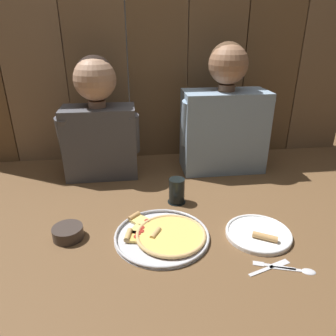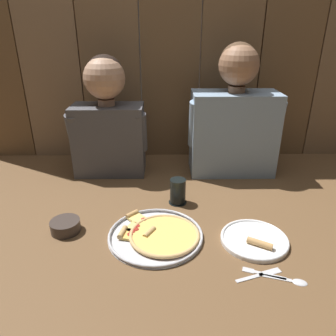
{
  "view_description": "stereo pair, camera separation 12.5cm",
  "coord_description": "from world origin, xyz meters",
  "px_view_note": "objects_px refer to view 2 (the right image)",
  "views": [
    {
      "loc": [
        -0.16,
        -1.03,
        0.7
      ],
      "look_at": [
        -0.02,
        0.1,
        0.18
      ],
      "focal_mm": 33.86,
      "sensor_mm": 36.0,
      "label": 1
    },
    {
      "loc": [
        -0.04,
        -1.04,
        0.7
      ],
      "look_at": [
        -0.02,
        0.1,
        0.18
      ],
      "focal_mm": 33.86,
      "sensor_mm": 36.0,
      "label": 2
    }
  ],
  "objects_px": {
    "diner_left": "(108,118)",
    "pizza_tray": "(158,235)",
    "diner_right": "(234,117)",
    "dinner_plate": "(254,239)",
    "dipping_bowl": "(65,225)",
    "drinking_glass": "(178,191)"
  },
  "relations": [
    {
      "from": "dipping_bowl",
      "to": "diner_left",
      "type": "distance_m",
      "value": 0.59
    },
    {
      "from": "diner_right",
      "to": "dipping_bowl",
      "type": "bearing_deg",
      "value": -143.52
    },
    {
      "from": "pizza_tray",
      "to": "dipping_bowl",
      "type": "distance_m",
      "value": 0.34
    },
    {
      "from": "diner_left",
      "to": "diner_right",
      "type": "relative_size",
      "value": 0.92
    },
    {
      "from": "dinner_plate",
      "to": "drinking_glass",
      "type": "relative_size",
      "value": 2.16
    },
    {
      "from": "pizza_tray",
      "to": "dinner_plate",
      "type": "bearing_deg",
      "value": -5.49
    },
    {
      "from": "diner_left",
      "to": "pizza_tray",
      "type": "bearing_deg",
      "value": -66.22
    },
    {
      "from": "dinner_plate",
      "to": "diner_right",
      "type": "distance_m",
      "value": 0.66
    },
    {
      "from": "drinking_glass",
      "to": "diner_right",
      "type": "bearing_deg",
      "value": 48.42
    },
    {
      "from": "pizza_tray",
      "to": "diner_right",
      "type": "xyz_separation_m",
      "value": [
        0.37,
        0.57,
        0.28
      ]
    },
    {
      "from": "diner_right",
      "to": "pizza_tray",
      "type": "bearing_deg",
      "value": -123.04
    },
    {
      "from": "dinner_plate",
      "to": "dipping_bowl",
      "type": "distance_m",
      "value": 0.69
    },
    {
      "from": "pizza_tray",
      "to": "dipping_bowl",
      "type": "bearing_deg",
      "value": 173.22
    },
    {
      "from": "dinner_plate",
      "to": "diner_right",
      "type": "bearing_deg",
      "value": 87.3
    },
    {
      "from": "dinner_plate",
      "to": "drinking_glass",
      "type": "distance_m",
      "value": 0.38
    },
    {
      "from": "dinner_plate",
      "to": "dipping_bowl",
      "type": "relative_size",
      "value": 2.18
    },
    {
      "from": "dipping_bowl",
      "to": "diner_right",
      "type": "xyz_separation_m",
      "value": [
        0.71,
        0.52,
        0.26
      ]
    },
    {
      "from": "dipping_bowl",
      "to": "diner_right",
      "type": "bearing_deg",
      "value": 36.48
    },
    {
      "from": "drinking_glass",
      "to": "diner_left",
      "type": "distance_m",
      "value": 0.52
    },
    {
      "from": "dinner_plate",
      "to": "diner_right",
      "type": "xyz_separation_m",
      "value": [
        0.03,
        0.6,
        0.28
      ]
    },
    {
      "from": "pizza_tray",
      "to": "diner_right",
      "type": "distance_m",
      "value": 0.73
    },
    {
      "from": "pizza_tray",
      "to": "drinking_glass",
      "type": "distance_m",
      "value": 0.26
    }
  ]
}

